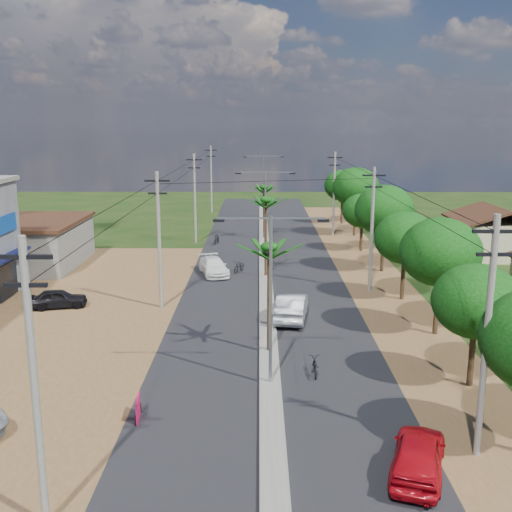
{
  "coord_description": "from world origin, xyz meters",
  "views": [
    {
      "loc": [
        -0.52,
        -25.97,
        12.0
      ],
      "look_at": [
        -0.74,
        14.33,
        3.0
      ],
      "focal_mm": 42.0,
      "sensor_mm": 36.0,
      "label": 1
    }
  ],
  "objects_px": {
    "car_parked_dark": "(58,299)",
    "roadside_sign": "(138,409)",
    "car_silver_mid": "(292,307)",
    "moto_rider_east": "(315,367)",
    "car_red_near": "(418,456)",
    "car_white_far": "(214,267)"
  },
  "relations": [
    {
      "from": "car_red_near",
      "to": "car_silver_mid",
      "type": "height_order",
      "value": "car_silver_mid"
    },
    {
      "from": "roadside_sign",
      "to": "moto_rider_east",
      "type": "bearing_deg",
      "value": 24.8
    },
    {
      "from": "car_red_near",
      "to": "car_white_far",
      "type": "bearing_deg",
      "value": -53.14
    },
    {
      "from": "car_white_far",
      "to": "roadside_sign",
      "type": "distance_m",
      "value": 24.14
    },
    {
      "from": "car_silver_mid",
      "to": "car_parked_dark",
      "type": "bearing_deg",
      "value": -0.4
    },
    {
      "from": "car_red_near",
      "to": "roadside_sign",
      "type": "xyz_separation_m",
      "value": [
        -10.5,
        3.9,
        -0.25
      ]
    },
    {
      "from": "car_red_near",
      "to": "car_white_far",
      "type": "relative_size",
      "value": 0.94
    },
    {
      "from": "car_red_near",
      "to": "car_parked_dark",
      "type": "relative_size",
      "value": 1.18
    },
    {
      "from": "car_red_near",
      "to": "car_white_far",
      "type": "distance_m",
      "value": 29.47
    },
    {
      "from": "car_parked_dark",
      "to": "car_white_far",
      "type": "bearing_deg",
      "value": -60.66
    },
    {
      "from": "moto_rider_east",
      "to": "roadside_sign",
      "type": "relative_size",
      "value": 1.39
    },
    {
      "from": "car_parked_dark",
      "to": "roadside_sign",
      "type": "distance_m",
      "value": 17.31
    },
    {
      "from": "car_red_near",
      "to": "moto_rider_east",
      "type": "height_order",
      "value": "car_red_near"
    },
    {
      "from": "car_red_near",
      "to": "car_parked_dark",
      "type": "xyz_separation_m",
      "value": [
        -18.78,
        19.11,
        -0.11
      ]
    },
    {
      "from": "car_silver_mid",
      "to": "car_white_far",
      "type": "bearing_deg",
      "value": -55.03
    },
    {
      "from": "car_silver_mid",
      "to": "moto_rider_east",
      "type": "relative_size",
      "value": 3.04
    },
    {
      "from": "moto_rider_east",
      "to": "roadside_sign",
      "type": "height_order",
      "value": "roadside_sign"
    },
    {
      "from": "car_white_far",
      "to": "car_parked_dark",
      "type": "relative_size",
      "value": 1.25
    },
    {
      "from": "car_red_near",
      "to": "roadside_sign",
      "type": "relative_size",
      "value": 3.65
    },
    {
      "from": "car_white_far",
      "to": "moto_rider_east",
      "type": "distance_m",
      "value": 20.65
    },
    {
      "from": "moto_rider_east",
      "to": "roadside_sign",
      "type": "bearing_deg",
      "value": 31.53
    },
    {
      "from": "car_silver_mid",
      "to": "car_parked_dark",
      "type": "height_order",
      "value": "car_silver_mid"
    }
  ]
}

